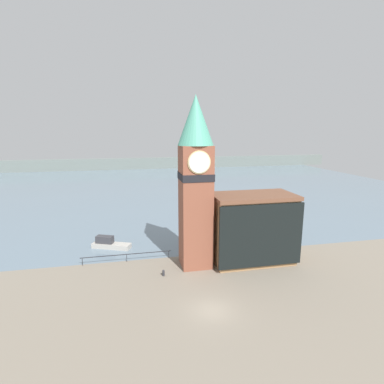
{
  "coord_description": "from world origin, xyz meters",
  "views": [
    {
      "loc": [
        -7.4,
        -25.69,
        17.54
      ],
      "look_at": [
        -0.38,
        7.85,
        10.43
      ],
      "focal_mm": 28.0,
      "sensor_mm": 36.0,
      "label": 1
    }
  ],
  "objects": [
    {
      "name": "ground_plane",
      "position": [
        0.0,
        0.0,
        0.0
      ],
      "size": [
        160.0,
        160.0,
        0.0
      ],
      "primitive_type": "plane",
      "color": "gray"
    },
    {
      "name": "pier_railing",
      "position": [
        -8.32,
        13.2,
        0.96
      ],
      "size": [
        12.03,
        0.08,
        1.09
      ],
      "color": "#232328",
      "rests_on": "ground_plane"
    },
    {
      "name": "far_shoreline",
      "position": [
        0.0,
        113.45,
        2.5
      ],
      "size": [
        180.0,
        3.0,
        5.0
      ],
      "color": "slate",
      "rests_on": "water"
    },
    {
      "name": "clock_tower",
      "position": [
        0.63,
        10.45,
        11.54
      ],
      "size": [
        4.41,
        4.41,
        21.72
      ],
      "color": "brown",
      "rests_on": "ground_plane"
    },
    {
      "name": "boat_near",
      "position": [
        -10.9,
        18.73,
        0.65
      ],
      "size": [
        5.99,
        3.71,
        1.82
      ],
      "rotation": [
        0.0,
        0.0,
        -0.39
      ],
      "color": "#B7B2A8",
      "rests_on": "water"
    },
    {
      "name": "water",
      "position": [
        0.0,
        73.45,
        -0.0
      ],
      "size": [
        160.0,
        120.0,
        0.0
      ],
      "color": "slate",
      "rests_on": "ground_plane"
    },
    {
      "name": "pier_building",
      "position": [
        8.36,
        10.01,
        4.67
      ],
      "size": [
        11.05,
        6.08,
        9.29
      ],
      "color": "#9E754C",
      "rests_on": "ground_plane"
    },
    {
      "name": "mooring_bollard_near",
      "position": [
        -3.89,
        8.15,
        0.43
      ],
      "size": [
        0.31,
        0.31,
        0.78
      ],
      "color": "#2D2D33",
      "rests_on": "ground_plane"
    }
  ]
}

